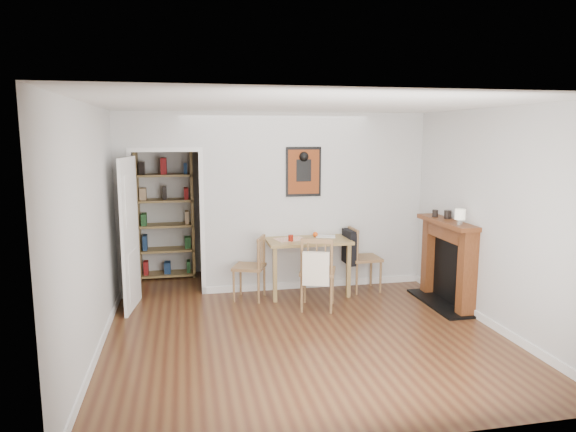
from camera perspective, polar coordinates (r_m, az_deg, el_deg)
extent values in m
plane|color=#57361C|center=(6.48, 0.90, -11.61)|extent=(5.20, 5.20, 0.00)
plane|color=#BCBCB9|center=(8.68, -2.77, 2.51)|extent=(4.50, 0.00, 4.50)
plane|color=#BCBCB9|center=(3.70, 9.69, -6.55)|extent=(4.50, 0.00, 4.50)
plane|color=#BCBCB9|center=(6.07, -20.27, -0.86)|extent=(0.00, 5.20, 5.20)
plane|color=#BCBCB9|center=(6.98, 19.29, 0.41)|extent=(0.00, 5.20, 5.20)
plane|color=silver|center=(6.07, 0.97, 12.01)|extent=(5.20, 5.20, 0.00)
cube|color=#BCBCB9|center=(7.62, 2.89, 1.61)|extent=(3.35, 0.10, 2.60)
cube|color=#BCBCB9|center=(7.43, -17.72, 0.99)|extent=(0.25, 0.10, 2.60)
cube|color=#BCBCB9|center=(7.32, -13.58, 9.10)|extent=(0.90, 0.10, 0.55)
cube|color=silver|center=(7.46, -16.90, -1.08)|extent=(0.06, 0.14, 2.05)
cube|color=silver|center=(7.43, -9.51, -0.85)|extent=(0.06, 0.14, 2.05)
cube|color=silver|center=(7.83, 2.93, -7.56)|extent=(3.35, 0.02, 0.10)
cube|color=silver|center=(5.85, -20.38, -14.04)|extent=(0.02, 4.00, 0.10)
cube|color=silver|center=(6.77, 21.28, -10.87)|extent=(0.02, 4.00, 0.10)
cube|color=white|center=(7.01, -17.15, -1.94)|extent=(0.15, 0.80, 2.00)
cube|color=black|center=(7.47, 1.74, 4.93)|extent=(0.52, 0.02, 0.72)
cube|color=#65280D|center=(7.46, 1.76, 4.93)|extent=(0.46, 0.00, 0.64)
cube|color=#9A7B47|center=(7.38, 2.14, -2.68)|extent=(1.18, 0.75, 0.04)
cube|color=#9A7B47|center=(7.07, -1.46, -6.57)|extent=(0.05, 0.05, 0.76)
cube|color=#9A7B47|center=(7.32, 6.74, -6.08)|extent=(0.05, 0.05, 0.76)
cube|color=#9A7B47|center=(7.67, -2.28, -5.33)|extent=(0.05, 0.05, 0.76)
cube|color=#9A7B47|center=(7.90, 5.32, -4.94)|extent=(0.05, 0.05, 0.76)
cube|color=black|center=(7.53, 6.76, -3.43)|extent=(0.12, 0.39, 0.50)
cube|color=beige|center=(6.53, 3.15, -5.79)|extent=(0.35, 0.22, 0.42)
cube|color=#9A7B47|center=(8.44, -16.34, 0.33)|extent=(0.04, 0.36, 2.12)
cube|color=#9A7B47|center=(8.41, -10.58, 0.51)|extent=(0.04, 0.36, 2.12)
cube|color=#9A7B47|center=(8.62, -13.22, -6.26)|extent=(0.89, 0.36, 0.03)
cube|color=#9A7B47|center=(8.45, -13.41, -1.00)|extent=(0.89, 0.36, 0.03)
cube|color=#9A7B47|center=(8.33, -13.72, 7.34)|extent=(0.89, 0.36, 0.03)
cube|color=maroon|center=(8.42, -13.46, 0.42)|extent=(0.78, 0.29, 0.29)
cube|color=brown|center=(6.87, 19.29, -6.11)|extent=(0.20, 0.16, 1.10)
cube|color=brown|center=(7.71, 15.53, -4.31)|extent=(0.20, 0.16, 1.10)
cube|color=brown|center=(7.15, 17.31, -0.67)|extent=(0.30, 1.21, 0.06)
cube|color=brown|center=(7.19, 17.47, -1.68)|extent=(0.20, 0.85, 0.20)
cube|color=black|center=(7.34, 17.68, -5.88)|extent=(0.08, 0.81, 0.88)
cube|color=black|center=(7.40, 16.69, -9.22)|extent=(0.45, 1.25, 0.03)
cylinder|color=maroon|center=(7.18, 0.31, -2.47)|extent=(0.07, 0.07, 0.09)
sphere|color=#EE4E0C|center=(7.50, 3.06, -2.05)|extent=(0.07, 0.07, 0.07)
cube|color=beige|center=(7.32, 0.27, -2.59)|extent=(0.48, 0.40, 0.00)
cube|color=silver|center=(7.51, 4.20, -2.27)|extent=(0.32, 0.27, 0.01)
cylinder|color=silver|center=(6.77, 18.53, -0.68)|extent=(0.07, 0.07, 0.07)
cylinder|color=beige|center=(6.75, 18.58, 0.18)|extent=(0.13, 0.13, 0.13)
cylinder|color=black|center=(7.26, 17.31, 0.17)|extent=(0.09, 0.09, 0.11)
cylinder|color=black|center=(7.36, 16.03, 0.28)|extent=(0.08, 0.08, 0.10)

